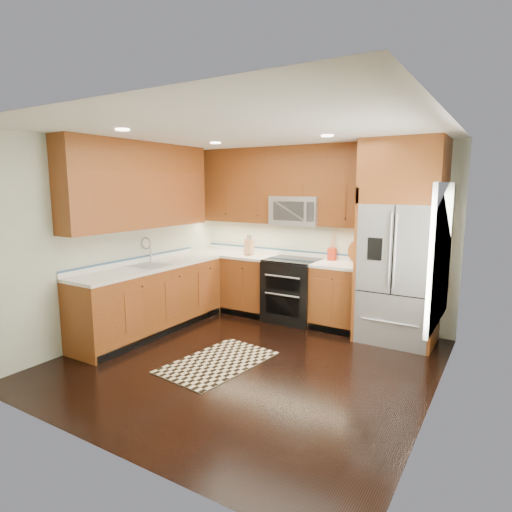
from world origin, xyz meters
The scene contains 16 objects.
ground centered at (0.00, 0.00, 0.00)m, with size 4.00×4.00×0.00m, color black.
wall_back centered at (0.00, 2.00, 1.30)m, with size 4.00×0.02×2.60m, color silver.
wall_left centered at (-2.00, 0.00, 1.30)m, with size 0.02×4.00×2.60m, color silver.
wall_right centered at (2.00, 0.00, 1.30)m, with size 0.02×4.00×2.60m, color silver.
window centered at (1.98, 0.20, 1.40)m, with size 0.04×1.10×1.30m.
base_cabinets centered at (-1.23, 0.90, 0.45)m, with size 2.85×3.00×0.90m.
countertop centered at (-1.09, 1.01, 0.92)m, with size 2.86×3.01×0.04m.
upper_cabinets centered at (-1.15, 1.09, 2.02)m, with size 2.85×3.00×1.15m.
range centered at (-0.25, 1.67, 0.47)m, with size 0.76×0.67×0.95m.
microwave centered at (-0.25, 1.80, 1.66)m, with size 0.76×0.40×0.42m.
refrigerator centered at (1.30, 1.63, 1.30)m, with size 0.98×0.75×2.60m.
sink_faucet centered at (-1.73, 0.23, 0.99)m, with size 0.54×0.44×0.37m.
rug centered at (-0.27, -0.20, 0.01)m, with size 0.80×1.33×0.01m, color black.
knife_block centered at (-1.04, 1.71, 1.07)m, with size 0.14×0.17×0.32m.
utensil_crock centered at (0.27, 1.92, 1.07)m, with size 0.18×0.18×0.39m.
cutting_board centered at (0.66, 1.94, 0.95)m, with size 0.33×0.33×0.02m, color brown.
Camera 1 is at (2.53, -3.97, 2.02)m, focal length 30.00 mm.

